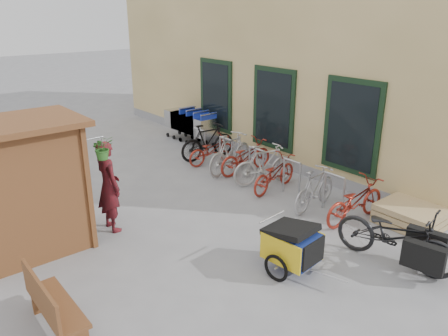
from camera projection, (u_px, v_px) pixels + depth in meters
ground at (255, 246)px, 8.10m from camera, size 80.00×80.00×0.00m
building at (308, 30)px, 14.04m from camera, size 6.07×13.00×7.00m
kiosk at (16, 171)px, 7.40m from camera, size 2.49×1.65×2.40m
bike_rack at (256, 161)px, 11.04m from camera, size 0.05×5.35×0.86m
pallet_stack at (411, 216)px, 8.81m from camera, size 1.00×1.20×0.40m
bench at (51, 304)px, 5.79m from camera, size 0.42×1.37×0.87m
shopping_carts at (189, 122)px, 14.24m from camera, size 0.64×2.14×1.14m
child_trailer at (292, 244)px, 7.19m from camera, size 0.92×1.51×0.88m
cargo_bike at (397, 236)px, 7.35m from camera, size 1.07×2.12×1.06m
person_kiosk at (109, 186)px, 8.43m from camera, size 0.44×0.67×1.82m
bike_0 at (355, 201)px, 8.90m from camera, size 1.73×0.68×0.90m
bike_1 at (315, 189)px, 9.47m from camera, size 1.60×0.65×0.93m
bike_2 at (274, 174)px, 10.46m from camera, size 1.69×0.83×0.85m
bike_3 at (265, 164)px, 10.81m from camera, size 1.78×0.93×1.03m
bike_4 at (246, 156)px, 11.59m from camera, size 1.71×0.61×0.90m
bike_5 at (230, 153)px, 11.59m from camera, size 1.87×0.90×1.08m
bike_6 at (212, 150)px, 12.29m from camera, size 1.53×0.58×0.80m
bike_7 at (208, 142)px, 12.62m from camera, size 1.80×0.67×1.06m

